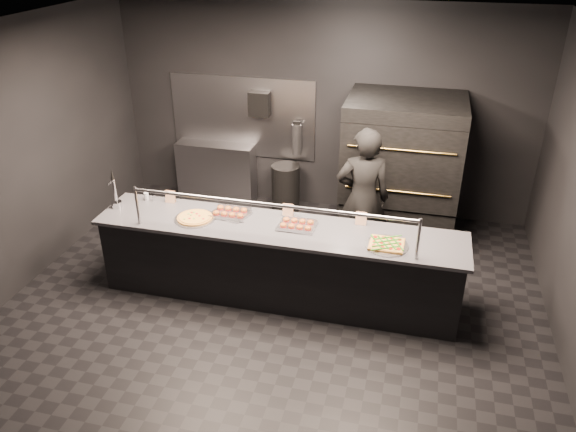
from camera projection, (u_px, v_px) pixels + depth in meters
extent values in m
plane|color=black|center=(278.00, 296.00, 6.57)|extent=(6.00, 6.00, 0.00)
plane|color=black|center=(276.00, 29.00, 5.17)|extent=(6.00, 6.00, 0.00)
cube|color=black|center=(322.00, 109.00, 8.01)|extent=(6.00, 0.04, 3.00)
cube|color=black|center=(180.00, 327.00, 3.72)|extent=(6.00, 0.04, 3.00)
cube|color=black|center=(28.00, 153.00, 6.51)|extent=(0.04, 5.00, 3.00)
cube|color=#99999E|center=(243.00, 117.00, 8.35)|extent=(2.20, 0.02, 1.20)
cube|color=black|center=(278.00, 264.00, 6.36)|extent=(4.00, 0.70, 0.88)
cube|color=#3B3B40|center=(278.00, 228.00, 6.15)|extent=(4.10, 0.78, 0.04)
cylinder|color=#99999E|center=(137.00, 206.00, 6.10)|extent=(0.03, 0.03, 0.45)
cylinder|color=#99999E|center=(418.00, 239.00, 5.45)|extent=(0.03, 0.03, 0.45)
cylinder|color=#99999E|center=(270.00, 204.00, 5.68)|extent=(3.00, 0.04, 0.04)
cube|color=black|center=(396.00, 212.00, 7.80)|extent=(1.50, 1.15, 0.60)
cube|color=black|center=(400.00, 172.00, 7.52)|extent=(1.50, 1.20, 0.55)
cube|color=black|center=(404.00, 133.00, 7.27)|extent=(1.50, 1.20, 0.55)
cube|color=black|center=(407.00, 105.00, 7.09)|extent=(1.50, 1.20, 0.18)
cylinder|color=gold|center=(397.00, 191.00, 6.99)|extent=(1.30, 0.02, 0.02)
cylinder|color=gold|center=(401.00, 150.00, 6.73)|extent=(1.30, 0.02, 0.02)
cube|color=#99999E|center=(217.00, 171.00, 8.69)|extent=(1.20, 0.35, 0.90)
cube|color=black|center=(260.00, 104.00, 8.09)|extent=(0.30, 0.20, 0.35)
cylinder|color=#B2B2B7|center=(297.00, 140.00, 8.21)|extent=(0.14, 0.14, 0.45)
cube|color=black|center=(297.00, 123.00, 8.10)|extent=(0.10, 0.06, 0.06)
cylinder|color=silver|center=(117.00, 204.00, 6.55)|extent=(0.12, 0.12, 0.07)
cylinder|color=silver|center=(115.00, 192.00, 6.47)|extent=(0.04, 0.04, 0.32)
cylinder|color=silver|center=(110.00, 183.00, 6.34)|extent=(0.02, 0.09, 0.02)
cone|color=black|center=(112.00, 174.00, 6.37)|extent=(0.04, 0.04, 0.12)
cylinder|color=silver|center=(195.00, 219.00, 6.30)|extent=(0.46, 0.46, 0.01)
cylinder|color=#C2873E|center=(195.00, 218.00, 6.29)|extent=(0.40, 0.40, 0.02)
cylinder|color=gold|center=(195.00, 217.00, 6.28)|extent=(0.35, 0.35, 0.01)
cube|color=silver|center=(230.00, 214.00, 6.39)|extent=(0.49, 0.41, 0.02)
ellipsoid|color=#AF6225|center=(216.00, 213.00, 6.35)|extent=(0.08, 0.08, 0.05)
ellipsoid|color=#AF6225|center=(220.00, 207.00, 6.47)|extent=(0.08, 0.08, 0.05)
ellipsoid|color=#AF6225|center=(224.00, 214.00, 6.33)|extent=(0.08, 0.08, 0.05)
ellipsoid|color=#AF6225|center=(228.00, 208.00, 6.45)|extent=(0.08, 0.08, 0.05)
ellipsoid|color=#AF6225|center=(232.00, 215.00, 6.31)|extent=(0.08, 0.08, 0.05)
ellipsoid|color=#AF6225|center=(236.00, 209.00, 6.42)|extent=(0.08, 0.08, 0.05)
ellipsoid|color=#AF6225|center=(240.00, 215.00, 6.29)|extent=(0.08, 0.08, 0.05)
ellipsoid|color=#AF6225|center=(244.00, 210.00, 6.40)|extent=(0.08, 0.08, 0.05)
cube|color=silver|center=(297.00, 226.00, 6.14)|extent=(0.42, 0.32, 0.02)
ellipsoid|color=#AF6225|center=(283.00, 225.00, 6.09)|extent=(0.07, 0.07, 0.05)
ellipsoid|color=#AF6225|center=(286.00, 219.00, 6.21)|extent=(0.07, 0.07, 0.05)
ellipsoid|color=#AF6225|center=(291.00, 226.00, 6.07)|extent=(0.07, 0.07, 0.05)
ellipsoid|color=#AF6225|center=(294.00, 220.00, 6.19)|extent=(0.07, 0.07, 0.05)
ellipsoid|color=#AF6225|center=(300.00, 227.00, 6.05)|extent=(0.07, 0.07, 0.05)
ellipsoid|color=#AF6225|center=(302.00, 221.00, 6.17)|extent=(0.07, 0.07, 0.05)
ellipsoid|color=#AF6225|center=(308.00, 228.00, 6.03)|extent=(0.07, 0.07, 0.05)
ellipsoid|color=#AF6225|center=(311.00, 222.00, 6.15)|extent=(0.07, 0.07, 0.05)
cylinder|color=silver|center=(387.00, 246.00, 5.77)|extent=(0.45, 0.45, 0.01)
cube|color=#C2873E|center=(387.00, 244.00, 5.76)|extent=(0.36, 0.33, 0.02)
cube|color=gold|center=(387.00, 243.00, 5.76)|extent=(0.34, 0.31, 0.01)
cube|color=#297F1B|center=(387.00, 243.00, 5.75)|extent=(0.32, 0.29, 0.01)
cylinder|color=silver|center=(146.00, 196.00, 6.71)|extent=(0.06, 0.06, 0.09)
cylinder|color=silver|center=(154.00, 198.00, 6.70)|extent=(0.04, 0.04, 0.07)
cube|color=white|center=(170.00, 197.00, 6.64)|extent=(0.12, 0.04, 0.15)
cube|color=white|center=(288.00, 210.00, 6.33)|extent=(0.12, 0.04, 0.15)
cube|color=white|center=(361.00, 218.00, 6.16)|extent=(0.12, 0.04, 0.15)
cylinder|color=black|center=(286.00, 188.00, 8.39)|extent=(0.42, 0.42, 0.70)
imported|color=black|center=(363.00, 199.00, 6.79)|extent=(0.74, 0.56, 1.80)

